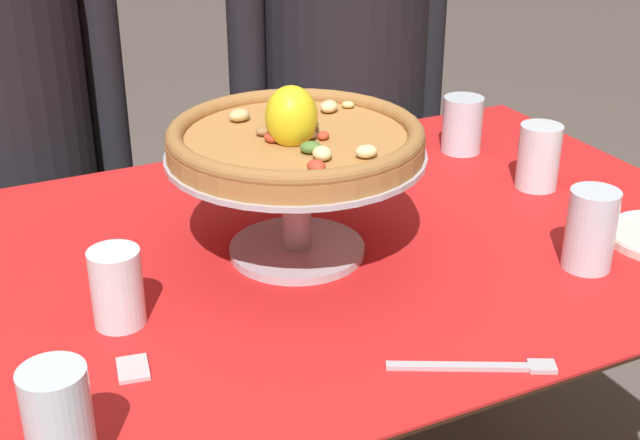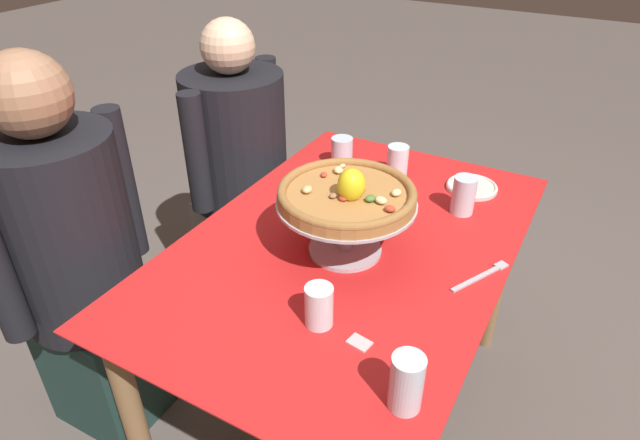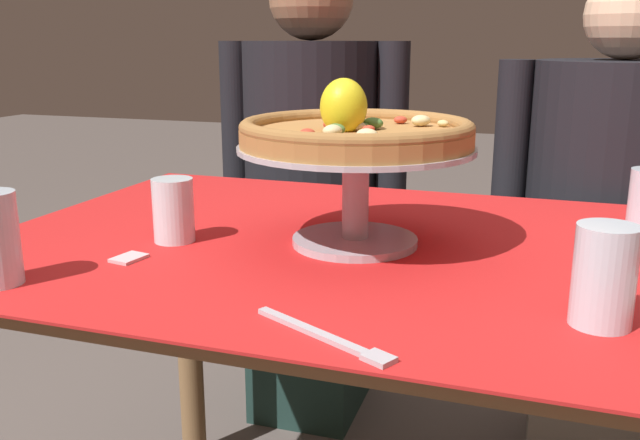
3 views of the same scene
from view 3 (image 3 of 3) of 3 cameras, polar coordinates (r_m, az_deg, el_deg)
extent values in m
cylinder|color=olive|center=(1.73, -10.75, -9.08)|extent=(0.06, 0.06, 0.69)
cube|color=olive|center=(1.10, 5.41, -2.92)|extent=(1.25, 0.81, 0.02)
cube|color=red|center=(1.10, 5.43, -2.20)|extent=(1.29, 0.85, 0.00)
cylinder|color=#B7B7C1|center=(1.10, 2.89, -1.71)|extent=(0.20, 0.20, 0.01)
cylinder|color=#B7B7C1|center=(1.08, 2.94, 2.10)|extent=(0.04, 0.04, 0.14)
cylinder|color=#B7B7C1|center=(1.07, 2.99, 5.92)|extent=(0.37, 0.37, 0.01)
cylinder|color=#AD753D|center=(1.06, 3.00, 6.80)|extent=(0.36, 0.36, 0.02)
torus|color=olive|center=(1.06, 3.01, 7.68)|extent=(0.36, 0.36, 0.02)
ellipsoid|color=#C63D28|center=(1.14, 6.57, 8.21)|extent=(0.03, 0.03, 0.01)
ellipsoid|color=tan|center=(1.07, 2.49, 7.86)|extent=(0.02, 0.03, 0.01)
ellipsoid|color=beige|center=(1.04, 3.18, 7.72)|extent=(0.03, 0.03, 0.01)
ellipsoid|color=#996B42|center=(1.09, 1.26, 8.02)|extent=(0.02, 0.02, 0.01)
ellipsoid|color=tan|center=(1.11, 10.10, 7.86)|extent=(0.02, 0.02, 0.01)
ellipsoid|color=#C63D28|center=(1.03, 4.03, 7.51)|extent=(0.02, 0.02, 0.01)
ellipsoid|color=#4C7533|center=(1.05, 3.62, 7.71)|extent=(0.02, 0.03, 0.01)
ellipsoid|color=beige|center=(0.97, 1.03, 7.36)|extent=(0.03, 0.04, 0.02)
ellipsoid|color=#C63D28|center=(1.06, 0.77, 7.87)|extent=(0.02, 0.03, 0.01)
ellipsoid|color=#4C7533|center=(1.00, 1.33, 7.51)|extent=(0.04, 0.03, 0.02)
ellipsoid|color=beige|center=(1.11, 8.31, 8.12)|extent=(0.04, 0.04, 0.02)
ellipsoid|color=beige|center=(0.94, 3.62, 7.06)|extent=(0.03, 0.03, 0.02)
ellipsoid|color=#C63D28|center=(0.95, -1.05, 7.10)|extent=(0.02, 0.03, 0.02)
ellipsoid|color=tan|center=(1.16, 1.91, 8.55)|extent=(0.04, 0.03, 0.02)
ellipsoid|color=#4C7533|center=(1.06, 4.36, 7.96)|extent=(0.03, 0.03, 0.02)
ellipsoid|color=yellow|center=(1.04, 1.96, 9.30)|extent=(0.10, 0.10, 0.09)
cylinder|color=silver|center=(1.13, -11.99, 0.81)|extent=(0.07, 0.07, 0.10)
cylinder|color=silver|center=(1.13, -11.95, -0.02)|extent=(0.06, 0.06, 0.07)
cylinder|color=silver|center=(0.84, 22.38, -4.29)|extent=(0.07, 0.07, 0.12)
cylinder|color=silver|center=(0.85, 22.21, -5.97)|extent=(0.06, 0.06, 0.06)
cube|color=#B7B7C1|center=(0.77, -0.53, -9.13)|extent=(0.15, 0.09, 0.01)
cube|color=#B7B7C1|center=(0.72, 4.85, -11.30)|extent=(0.04, 0.04, 0.01)
cube|color=beige|center=(1.06, -15.47, -3.04)|extent=(0.04, 0.06, 0.00)
cube|color=#1E3833|center=(2.00, -0.66, -9.21)|extent=(0.29, 0.33, 0.45)
cylinder|color=black|center=(1.85, -0.71, 5.55)|extent=(0.36, 0.36, 0.58)
cylinder|color=black|center=(1.92, -6.92, 7.10)|extent=(0.08, 0.08, 0.49)
cylinder|color=black|center=(1.79, 5.96, 6.56)|extent=(0.08, 0.08, 0.49)
cube|color=gray|center=(1.87, 21.46, -11.54)|extent=(0.29, 0.33, 0.48)
cylinder|color=black|center=(1.72, 22.99, 3.46)|extent=(0.39, 0.39, 0.51)
sphere|color=beige|center=(1.70, 24.20, 15.18)|extent=(0.19, 0.19, 0.19)
cylinder|color=black|center=(1.71, 15.44, 5.33)|extent=(0.08, 0.08, 0.44)
camera|label=1|loc=(0.80, -78.67, 24.26)|focal=49.03mm
camera|label=2|loc=(1.56, -57.06, 29.42)|focal=30.42mm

